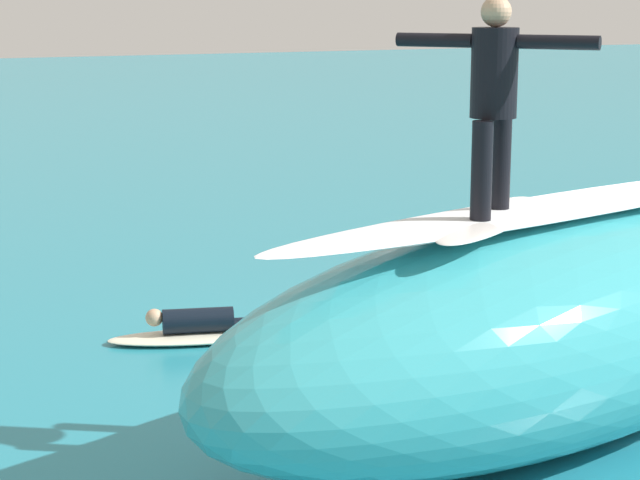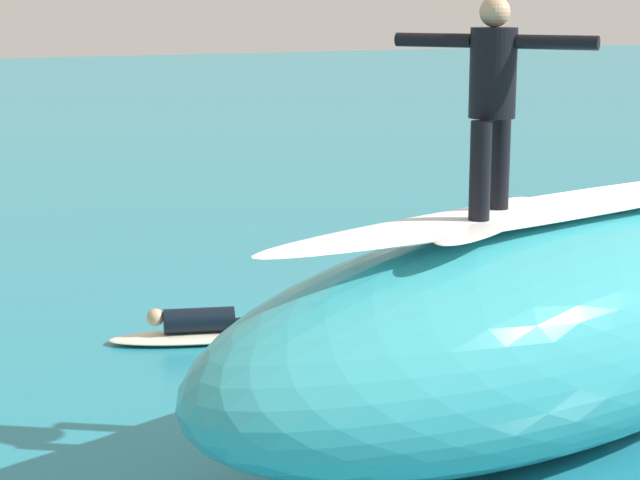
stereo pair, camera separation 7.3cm
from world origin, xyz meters
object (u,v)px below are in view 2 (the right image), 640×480
surfer_riding (492,89)px  surfer_paddling (210,321)px  surfboard_paddling (199,336)px  surfboard_riding (488,219)px

surfer_riding → surfer_paddling: surfer_riding is taller
surfboard_paddling → surfer_paddling: (-0.12, 0.03, 0.17)m
surfboard_riding → surfboard_paddling: surfboard_riding is taller
surfboard_paddling → surfer_riding: bearing=119.5°
surfboard_paddling → surfer_paddling: bearing=180.0°
surfer_riding → surfboard_paddling: 5.19m
surfboard_riding → surfer_riding: (0.00, 0.00, 1.02)m
surfboard_riding → surfer_paddling: 4.55m
surfboard_riding → surfer_paddling: (1.02, -4.05, -1.79)m
surfboard_riding → surfboard_paddling: (1.14, -4.08, -1.97)m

